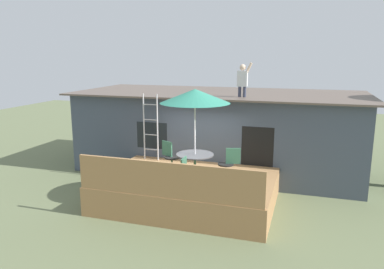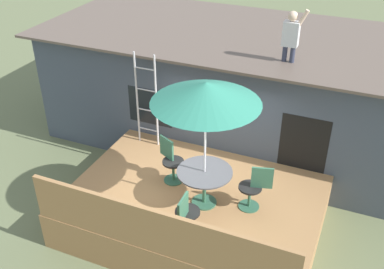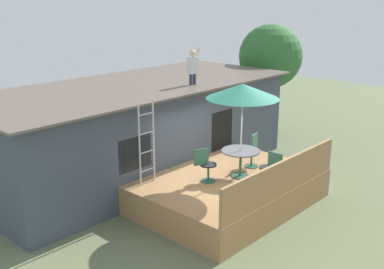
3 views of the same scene
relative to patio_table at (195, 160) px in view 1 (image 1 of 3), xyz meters
name	(u,v)px [view 1 (image 1 of 3)]	position (x,y,z in m)	size (l,w,h in m)	color
ground_plane	(189,202)	(-0.26, 0.25, -1.39)	(40.00, 40.00, 0.00)	#66704C
house	(218,130)	(-0.26, 3.85, 0.06)	(10.50, 4.50, 2.89)	#424C5B
deck	(189,189)	(-0.26, 0.25, -0.99)	(4.88, 3.59, 0.80)	#A87A4C
deck_railing	(166,180)	(-0.26, -1.49, -0.14)	(4.78, 0.08, 0.90)	#A87A4C
patio_table	(195,160)	(0.00, 0.00, 0.00)	(1.04, 1.04, 0.74)	#33664C
patio_umbrella	(195,96)	(0.00, 0.00, 1.76)	(1.90, 1.90, 2.54)	silver
step_ladder	(151,127)	(-1.99, 1.52, 0.51)	(0.52, 0.04, 2.20)	silver
person_figure	(243,78)	(0.83, 2.51, 2.11)	(0.47, 0.20, 1.11)	#33384C
patio_chair_left	(170,157)	(-0.91, 0.45, -0.13)	(0.59, 0.44, 0.92)	#33664C
patio_chair_right	(228,164)	(0.89, 0.25, -0.13)	(0.61, 0.44, 0.92)	#33664C
patio_chair_near	(185,174)	(0.03, -0.93, -0.13)	(0.44, 0.62, 0.92)	#33664C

